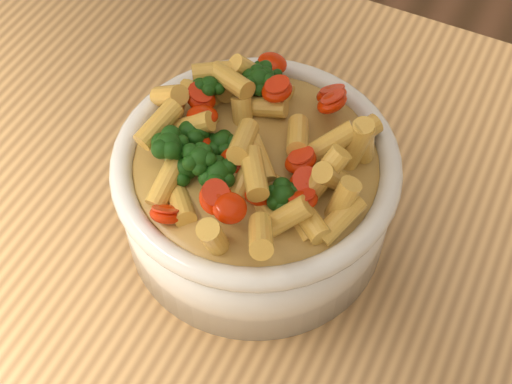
% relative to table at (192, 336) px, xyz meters
% --- Properties ---
extents(table, '(1.20, 0.80, 0.90)m').
position_rel_table_xyz_m(table, '(0.00, 0.00, 0.00)').
color(table, tan).
rests_on(table, ground).
extents(serving_bowl, '(0.22, 0.22, 0.10)m').
position_rel_table_xyz_m(serving_bowl, '(0.03, 0.08, 0.15)').
color(serving_bowl, white).
rests_on(serving_bowl, table).
extents(pasta_salad, '(0.18, 0.18, 0.04)m').
position_rel_table_xyz_m(pasta_salad, '(0.03, 0.08, 0.21)').
color(pasta_salad, '#EBBA4A').
rests_on(pasta_salad, serving_bowl).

